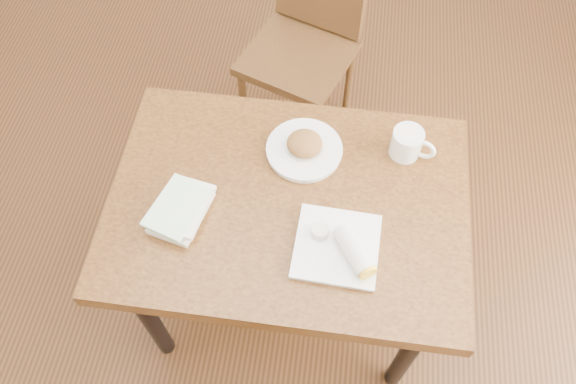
# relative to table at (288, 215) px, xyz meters

# --- Properties ---
(ground) EXTENTS (4.00, 5.00, 0.01)m
(ground) POSITION_rel_table_xyz_m (0.00, 0.00, -0.66)
(ground) COLOR #472814
(ground) RESTS_ON ground
(table) EXTENTS (1.09, 0.77, 0.75)m
(table) POSITION_rel_table_xyz_m (0.00, 0.00, 0.00)
(table) COLOR brown
(table) RESTS_ON ground
(chair_far) EXTENTS (0.54, 0.54, 0.95)m
(chair_far) POSITION_rel_table_xyz_m (-0.05, 0.95, -0.11)
(chair_far) COLOR #4B3015
(chair_far) RESTS_ON ground
(plate_scone) EXTENTS (0.24, 0.24, 0.08)m
(plate_scone) POSITION_rel_table_xyz_m (0.03, 0.19, 0.12)
(plate_scone) COLOR white
(plate_scone) RESTS_ON table
(coffee_mug) EXTENTS (0.14, 0.10, 0.10)m
(coffee_mug) POSITION_rel_table_xyz_m (0.35, 0.23, 0.14)
(coffee_mug) COLOR white
(coffee_mug) RESTS_ON table
(plate_burrito) EXTENTS (0.25, 0.25, 0.08)m
(plate_burrito) POSITION_rel_table_xyz_m (0.17, -0.15, 0.12)
(plate_burrito) COLOR white
(plate_burrito) RESTS_ON table
(book_stack) EXTENTS (0.19, 0.23, 0.05)m
(book_stack) POSITION_rel_table_xyz_m (-0.31, -0.09, 0.12)
(book_stack) COLOR white
(book_stack) RESTS_ON table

